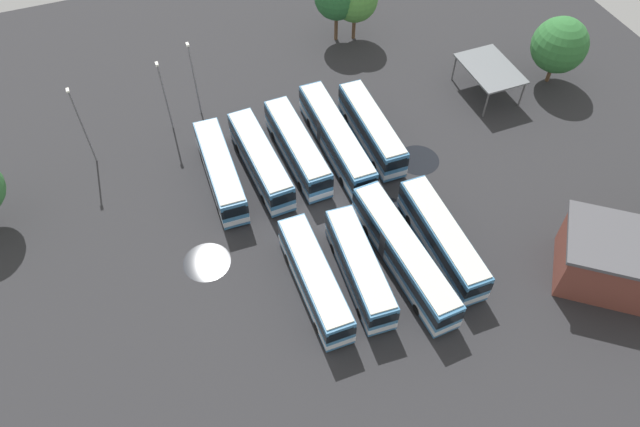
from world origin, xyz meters
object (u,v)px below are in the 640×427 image
object	(u,v)px
lamp_post_by_building	(194,77)
tree_northeast	(560,45)
maintenance_shelter	(490,69)
lamp_post_near_entrance	(164,94)
bus_row1_slot2	(360,268)
bus_row1_slot4	(442,238)
bus_row0_slot2	(297,148)
bus_row0_slot3	(336,138)
bus_row0_slot1	(261,160)
bus_row1_slot3	(403,254)
bus_row1_slot1	(315,279)
depot_building	(621,262)
bus_row0_slot4	(371,129)
bus_row0_slot0	(220,171)
lamp_post_mid_lot	(82,124)

from	to	relation	value
lamp_post_by_building	tree_northeast	size ratio (longest dim) A/B	1.13
maintenance_shelter	lamp_post_near_entrance	distance (m)	35.49
bus_row1_slot2	bus_row1_slot4	world-z (taller)	same
bus_row0_slot2	bus_row0_slot3	distance (m)	4.17
bus_row1_slot2	bus_row0_slot1	bearing A→B (deg)	-165.10
bus_row0_slot3	bus_row1_slot3	xyz separation A→B (m)	(15.65, 0.07, 0.00)
bus_row1_slot1	bus_row1_slot3	size ratio (longest dim) A/B	0.79
depot_building	bus_row0_slot2	bearing A→B (deg)	-138.52
lamp_post_near_entrance	maintenance_shelter	bearing A→B (deg)	78.71
bus_row0_slot4	bus_row1_slot3	world-z (taller)	same
bus_row0_slot0	bus_row0_slot3	xyz separation A→B (m)	(-0.28, 12.28, 0.00)
bus_row0_slot1	bus_row1_slot3	xyz separation A→B (m)	(15.39, 8.23, 0.00)
bus_row0_slot0	depot_building	world-z (taller)	depot_building
bus_row1_slot1	lamp_post_by_building	size ratio (longest dim) A/B	1.31
lamp_post_mid_lot	bus_row0_slot0	bearing A→B (deg)	55.52
bus_row0_slot1	lamp_post_mid_lot	world-z (taller)	lamp_post_mid_lot
bus_row1_slot4	lamp_post_by_building	world-z (taller)	lamp_post_by_building
lamp_post_near_entrance	bus_row0_slot2	bearing A→B (deg)	49.11
bus_row0_slot0	bus_row1_slot4	size ratio (longest dim) A/B	0.97
bus_row1_slot1	lamp_post_near_entrance	world-z (taller)	lamp_post_near_entrance
lamp_post_mid_lot	bus_row1_slot3	bearing A→B (deg)	45.66
bus_row1_slot2	lamp_post_near_entrance	world-z (taller)	lamp_post_near_entrance
bus_row0_slot0	bus_row0_slot3	bearing A→B (deg)	91.32
maintenance_shelter	tree_northeast	bearing A→B (deg)	84.80
bus_row0_slot0	tree_northeast	distance (m)	40.06
maintenance_shelter	lamp_post_by_building	world-z (taller)	lamp_post_by_building
lamp_post_by_building	lamp_post_mid_lot	distance (m)	12.41
bus_row1_slot3	maintenance_shelter	size ratio (longest dim) A/B	1.99
depot_building	tree_northeast	world-z (taller)	tree_northeast
depot_building	lamp_post_mid_lot	xyz separation A→B (m)	(-31.00, -40.33, 2.47)
bus_row1_slot4	bus_row0_slot1	bearing A→B (deg)	-141.03
bus_row0_slot4	lamp_post_near_entrance	xyz separation A→B (m)	(-9.69, -19.20, 2.81)
lamp_post_mid_lot	maintenance_shelter	bearing A→B (deg)	83.63
maintenance_shelter	lamp_post_by_building	xyz separation A→B (m)	(-8.25, -31.32, 1.67)
bus_row1_slot3	lamp_post_mid_lot	size ratio (longest dim) A/B	1.62
bus_row1_slot3	lamp_post_mid_lot	world-z (taller)	lamp_post_mid_lot
tree_northeast	bus_row0_slot4	bearing A→B (deg)	-85.12
bus_row0_slot4	lamp_post_near_entrance	distance (m)	21.69
bus_row1_slot2	tree_northeast	bearing A→B (deg)	119.04
bus_row1_slot1	maintenance_shelter	xyz separation A→B (m)	(-18.04, 27.69, 1.40)
bus_row1_slot3	maintenance_shelter	bearing A→B (deg)	133.24
bus_row0_slot1	bus_row1_slot1	xyz separation A→B (m)	(15.08, 0.07, -0.00)
tree_northeast	bus_row0_slot1	bearing A→B (deg)	-86.42
bus_row0_slot2	bus_row1_slot2	world-z (taller)	same
bus_row0_slot4	depot_building	bearing A→B (deg)	28.40
bus_row0_slot1	lamp_post_mid_lot	distance (m)	17.64
bus_row0_slot3	depot_building	bearing A→B (deg)	35.39
depot_building	lamp_post_mid_lot	distance (m)	50.93
depot_building	lamp_post_by_building	distance (m)	44.69
bus_row0_slot3	depot_building	size ratio (longest dim) A/B	1.22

